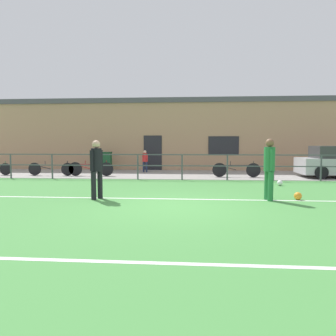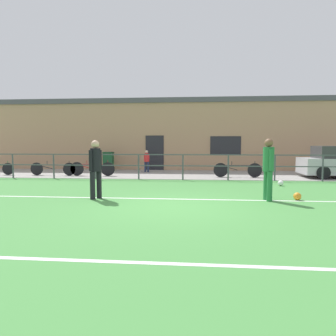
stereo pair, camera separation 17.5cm
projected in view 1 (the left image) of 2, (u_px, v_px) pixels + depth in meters
The scene contains 15 objects.
ground at pixel (174, 207), 8.30m from camera, with size 60.00×44.00×0.04m, color #478C42.
field_line_touchline at pixel (176, 199), 9.38m from camera, with size 36.00×0.11×0.00m, color white.
field_line_hash at pixel (156, 263), 4.37m from camera, with size 36.00×0.11×0.00m, color white.
pavement_strip at pixel (184, 174), 16.75m from camera, with size 48.00×5.00×0.02m, color gray.
perimeter_fence at pixel (182, 163), 14.20m from camera, with size 36.07×0.07×1.15m.
clubhouse_facade at pixel (186, 134), 20.25m from camera, with size 28.00×2.56×4.36m.
player_goalkeeper at pixel (97, 166), 9.31m from camera, with size 0.30×0.43×1.72m.
player_striker at pixel (269, 165), 9.10m from camera, with size 0.31×0.48×1.77m.
soccer_ball_match at pixel (298, 196), 9.25m from camera, with size 0.22×0.22×0.22m, color orange.
soccer_ball_spare at pixel (280, 183), 12.32m from camera, with size 0.21×0.21×0.21m, color white.
spectator_child at pixel (145, 160), 17.82m from camera, with size 0.32×0.21×1.22m.
bicycle_parked_1 at pixel (51, 169), 15.96m from camera, with size 2.35×0.04×0.74m.
bicycle_parked_2 at pixel (91, 169), 15.79m from camera, with size 2.26×0.04×0.77m.
bicycle_parked_3 at pixel (236, 170), 15.22m from camera, with size 2.28×0.04×0.77m.
trash_bin_0 at pixel (106, 161), 18.70m from camera, with size 0.58×0.49×1.11m.
Camera 1 is at (0.51, -8.18, 1.64)m, focal length 34.08 mm.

